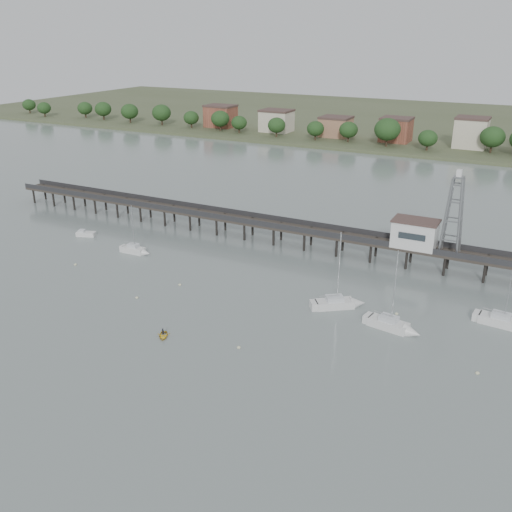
{
  "coord_description": "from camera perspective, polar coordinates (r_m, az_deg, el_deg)",
  "views": [
    {
      "loc": [
        44.72,
        -43.46,
        42.13
      ],
      "look_at": [
        0.69,
        42.0,
        4.0
      ],
      "focal_mm": 40.0,
      "sensor_mm": 36.0,
      "label": 1
    }
  ],
  "objects": [
    {
      "name": "pier",
      "position": [
        119.05,
        3.68,
        2.8
      ],
      "size": [
        150.0,
        5.0,
        5.5
      ],
      "color": "#2D2823",
      "rests_on": "ground"
    },
    {
      "name": "sailboat_d",
      "position": [
        88.84,
        13.85,
        -6.9
      ],
      "size": [
        8.4,
        3.71,
        13.43
      ],
      "rotation": [
        0.0,
        0.0,
        -0.17
      ],
      "color": "silver",
      "rests_on": "ground"
    },
    {
      "name": "pier_building",
      "position": [
        111.13,
        15.6,
        2.2
      ],
      "size": [
        8.4,
        5.4,
        5.3
      ],
      "color": "silver",
      "rests_on": "ground"
    },
    {
      "name": "yellow_dinghy",
      "position": [
        86.1,
        -9.26,
        -7.98
      ],
      "size": [
        1.91,
        1.44,
        2.66
      ],
      "primitive_type": "imported",
      "rotation": [
        0.0,
        0.0,
        0.53
      ],
      "color": "gold",
      "rests_on": "ground"
    },
    {
      "name": "sailboat_e",
      "position": [
        95.35,
        24.04,
        -6.2
      ],
      "size": [
        8.6,
        3.28,
        13.85
      ],
      "rotation": [
        0.0,
        0.0,
        -0.1
      ],
      "color": "silver",
      "rests_on": "ground"
    },
    {
      "name": "white_tender",
      "position": [
        130.78,
        -16.68,
        2.13
      ],
      "size": [
        4.42,
        2.97,
        1.59
      ],
      "rotation": [
        0.0,
        0.0,
        0.34
      ],
      "color": "silver",
      "rests_on": "ground"
    },
    {
      "name": "dinghy_occupant",
      "position": [
        86.1,
        -9.26,
        -7.98
      ],
      "size": [
        0.61,
        1.21,
        0.28
      ],
      "primitive_type": "imported",
      "rotation": [
        0.0,
        0.0,
        3.31
      ],
      "color": "black",
      "rests_on": "ground"
    },
    {
      "name": "mooring_buoys",
      "position": [
        92.87,
        -2.0,
        -5.3
      ],
      "size": [
        74.71,
        21.19,
        0.39
      ],
      "color": "beige",
      "rests_on": "ground"
    },
    {
      "name": "sailboat_c",
      "position": [
        94.38,
        8.62,
        -4.71
      ],
      "size": [
        8.14,
        6.83,
        13.7
      ],
      "rotation": [
        0.0,
        0.0,
        0.63
      ],
      "color": "silver",
      "rests_on": "ground"
    },
    {
      "name": "sailboat_b",
      "position": [
        117.73,
        -11.82,
        0.53
      ],
      "size": [
        6.3,
        2.08,
        10.49
      ],
      "rotation": [
        0.0,
        0.0,
        0.04
      ],
      "color": "silver",
      "rests_on": "ground"
    },
    {
      "name": "ground_plane",
      "position": [
        75.25,
        -15.73,
        -13.34
      ],
      "size": [
        500.0,
        500.0,
        0.0
      ],
      "primitive_type": "plane",
      "color": "slate",
      "rests_on": "ground"
    },
    {
      "name": "lattice_tower",
      "position": [
        108.82,
        19.16,
        3.84
      ],
      "size": [
        3.2,
        3.2,
        15.5
      ],
      "color": "slate",
      "rests_on": "ground"
    },
    {
      "name": "far_shore",
      "position": [
        289.44,
        18.6,
        12.36
      ],
      "size": [
        500.0,
        170.0,
        10.4
      ],
      "color": "#475133",
      "rests_on": "ground"
    }
  ]
}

